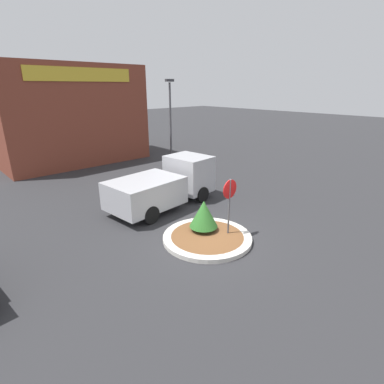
# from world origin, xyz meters

# --- Properties ---
(ground_plane) EXTENTS (120.00, 120.00, 0.00)m
(ground_plane) POSITION_xyz_m (0.00, 0.00, 0.00)
(ground_plane) COLOR #2D2D30
(traffic_island) EXTENTS (3.49, 3.49, 0.17)m
(traffic_island) POSITION_xyz_m (0.00, 0.00, 0.09)
(traffic_island) COLOR beige
(traffic_island) RESTS_ON ground_plane
(stop_sign) EXTENTS (0.75, 0.07, 2.42)m
(stop_sign) POSITION_xyz_m (0.77, -0.40, 1.69)
(stop_sign) COLOR #4C4C51
(stop_sign) RESTS_ON ground_plane
(island_shrub) EXTENTS (1.15, 1.15, 1.26)m
(island_shrub) POSITION_xyz_m (0.26, 0.47, 0.89)
(island_shrub) COLOR brown
(island_shrub) RESTS_ON traffic_island
(utility_truck) EXTENTS (5.80, 2.79, 2.24)m
(utility_truck) POSITION_xyz_m (1.07, 3.97, 1.11)
(utility_truck) COLOR #B2B2B7
(utility_truck) RESTS_ON ground_plane
(storefront_building) EXTENTS (10.49, 6.07, 7.28)m
(storefront_building) POSITION_xyz_m (1.74, 16.68, 3.64)
(storefront_building) COLOR brown
(storefront_building) RESTS_ON ground_plane
(light_pole) EXTENTS (0.70, 0.30, 6.25)m
(light_pole) POSITION_xyz_m (8.21, 12.24, 3.67)
(light_pole) COLOR #4C4C51
(light_pole) RESTS_ON ground_plane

